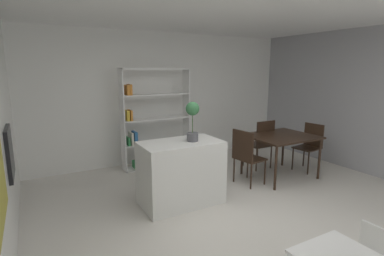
{
  "coord_description": "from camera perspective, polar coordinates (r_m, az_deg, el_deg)",
  "views": [
    {
      "loc": [
        -2.3,
        -2.82,
        1.96
      ],
      "look_at": [
        -0.17,
        1.05,
        1.08
      ],
      "focal_mm": 27.72,
      "sensor_mm": 36.0,
      "label": 1
    }
  ],
  "objects": [
    {
      "name": "dining_chair_island_side",
      "position": [
        5.1,
        10.34,
        -4.76
      ],
      "size": [
        0.46,
        0.51,
        0.96
      ],
      "rotation": [
        0.0,
        0.0,
        1.7
      ],
      "color": "black",
      "rests_on": "ground_plane"
    },
    {
      "name": "potted_plant_on_island",
      "position": [
        4.22,
        0.1,
        2.06
      ],
      "size": [
        0.2,
        0.2,
        0.57
      ],
      "color": "#4C4C51",
      "rests_on": "kitchen_island"
    },
    {
      "name": "back_partition",
      "position": [
        6.33,
        -7.41,
        5.77
      ],
      "size": [
        6.49,
        0.06,
        2.71
      ],
      "primitive_type": "cube",
      "color": "white",
      "rests_on": "ground_plane"
    },
    {
      "name": "open_bookshelf",
      "position": [
        5.92,
        -7.93,
        1.17
      ],
      "size": [
        1.38,
        0.3,
        1.97
      ],
      "color": "white",
      "rests_on": "ground_plane"
    },
    {
      "name": "dining_chair_window_side",
      "position": [
        6.24,
        21.76,
        -2.69
      ],
      "size": [
        0.48,
        0.45,
        0.91
      ],
      "rotation": [
        0.0,
        0.0,
        -1.44
      ],
      "color": "black",
      "rests_on": "ground_plane"
    },
    {
      "name": "dining_table",
      "position": [
        5.6,
        16.73,
        -2.09
      ],
      "size": [
        1.17,
        0.99,
        0.78
      ],
      "color": "black",
      "rests_on": "ground_plane"
    },
    {
      "name": "child_chair_right",
      "position": [
        3.28,
        31.04,
        -20.21
      ],
      "size": [
        0.31,
        0.31,
        0.58
      ],
      "rotation": [
        0.0,
        0.0,
        -1.56
      ],
      "color": "white",
      "rests_on": "ground_plane"
    },
    {
      "name": "kitchen_island",
      "position": [
        4.38,
        -2.13,
        -8.59
      ],
      "size": [
        1.16,
        0.68,
        0.93
      ],
      "primitive_type": "cube",
      "color": "silver",
      "rests_on": "ground_plane"
    },
    {
      "name": "built_in_oven",
      "position": [
        3.89,
        -31.68,
        -4.01
      ],
      "size": [
        0.06,
        0.58,
        0.57
      ],
      "color": "black",
      "rests_on": "ground_plane"
    },
    {
      "name": "ground_plane",
      "position": [
        4.13,
        9.58,
        -17.16
      ],
      "size": [
        8.91,
        8.91,
        0.0
      ],
      "primitive_type": "plane",
      "color": "beige"
    },
    {
      "name": "dining_chair_far",
      "position": [
        5.99,
        13.21,
        -2.37
      ],
      "size": [
        0.44,
        0.46,
        0.98
      ],
      "rotation": [
        0.0,
        0.0,
        3.14
      ],
      "color": "black",
      "rests_on": "ground_plane"
    }
  ]
}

